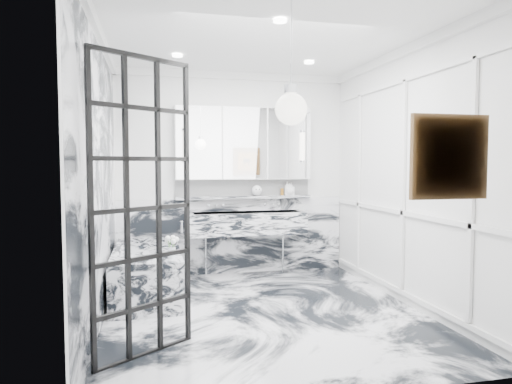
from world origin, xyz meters
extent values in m
plane|color=silver|center=(0.00, 0.00, 0.00)|extent=(3.60, 3.60, 0.00)
plane|color=white|center=(0.00, 0.00, 2.80)|extent=(3.60, 3.60, 0.00)
plane|color=white|center=(0.00, 1.80, 1.40)|extent=(3.60, 0.00, 3.60)
plane|color=white|center=(0.00, -1.80, 1.40)|extent=(3.60, 0.00, 3.60)
plane|color=white|center=(-1.60, 0.00, 1.40)|extent=(0.00, 3.60, 3.60)
plane|color=white|center=(1.60, 0.00, 1.40)|extent=(0.00, 3.60, 3.60)
cube|color=silver|center=(0.00, 1.78, 0.53)|extent=(3.18, 0.05, 1.05)
cube|color=silver|center=(-1.59, 0.00, 1.34)|extent=(0.02, 3.56, 2.68)
cube|color=white|center=(1.58, 0.00, 1.30)|extent=(0.03, 3.40, 2.30)
imported|color=#8C5919|center=(0.77, 1.71, 1.19)|extent=(0.08, 0.08, 0.19)
imported|color=#4C4C51|center=(0.83, 1.71, 1.18)|extent=(0.09, 0.09, 0.18)
imported|color=silver|center=(0.81, 1.71, 1.17)|extent=(0.17, 0.17, 0.17)
sphere|color=white|center=(0.33, 1.71, 1.17)|extent=(0.15, 0.15, 0.15)
cylinder|color=#8C5919|center=(0.70, 1.71, 1.14)|extent=(0.04, 0.04, 0.10)
cylinder|color=silver|center=(-0.92, 0.28, 0.61)|extent=(0.08, 0.08, 0.12)
cube|color=#B87B12|center=(0.87, -1.76, 1.59)|extent=(0.48, 0.05, 0.48)
sphere|color=white|center=(-0.14, -1.40, 1.92)|extent=(0.23, 0.23, 0.23)
cube|color=silver|center=(0.15, 1.55, 0.73)|extent=(1.60, 0.45, 0.30)
cube|color=silver|center=(0.15, 1.72, 1.07)|extent=(1.90, 0.14, 0.04)
cube|color=white|center=(0.15, 1.78, 1.21)|extent=(1.90, 0.03, 0.23)
cube|color=white|center=(0.15, 1.73, 1.82)|extent=(1.90, 0.16, 1.00)
cylinder|color=white|center=(-0.67, 1.63, 1.78)|extent=(0.07, 0.07, 0.40)
cylinder|color=white|center=(0.97, 1.63, 1.78)|extent=(0.07, 0.07, 0.40)
cube|color=silver|center=(-1.18, 0.90, 0.28)|extent=(0.75, 1.65, 0.55)
camera|label=1|loc=(-1.11, -4.50, 1.54)|focal=32.00mm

